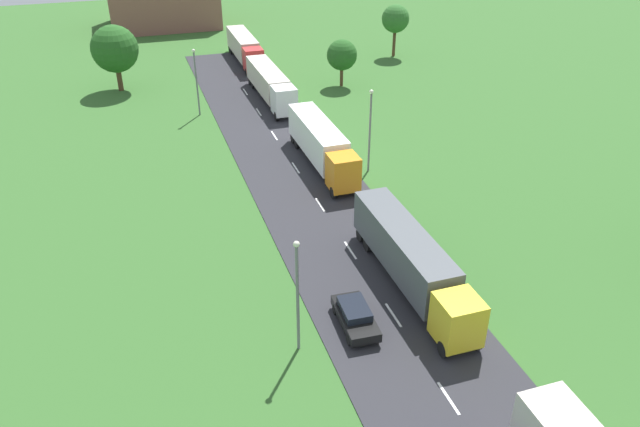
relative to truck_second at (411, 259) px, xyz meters
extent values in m
cube|color=#2B2B30|center=(-2.26, -10.30, -2.16)|extent=(10.00, 140.00, 0.06)
cube|color=white|center=(-2.26, -9.88, -2.13)|extent=(0.16, 2.40, 0.01)
cube|color=white|center=(-2.26, -2.62, -2.13)|extent=(0.16, 2.40, 0.01)
cube|color=white|center=(-2.26, 5.16, -2.13)|extent=(0.16, 2.40, 0.01)
cube|color=white|center=(-2.26, 12.34, -2.13)|extent=(0.16, 2.40, 0.01)
cube|color=white|center=(-2.26, 19.68, -2.13)|extent=(0.16, 2.40, 0.01)
cube|color=white|center=(-2.26, 27.68, -2.13)|extent=(0.16, 2.40, 0.01)
cube|color=white|center=(-2.26, 34.77, -2.13)|extent=(0.16, 2.40, 0.01)
cube|color=white|center=(-2.26, 41.99, -2.13)|extent=(0.16, 2.40, 0.01)
cube|color=yellow|center=(0.04, -6.25, -0.21)|extent=(2.46, 2.50, 2.85)
cube|color=black|center=(0.05, -7.44, 0.30)|extent=(2.10, 0.11, 1.25)
cube|color=#4C5156|center=(-0.01, 1.22, 0.12)|extent=(2.58, 11.77, 2.91)
cube|color=black|center=(-0.01, 1.22, -1.53)|extent=(0.98, 11.17, 0.24)
cylinder|color=black|center=(1.10, -6.87, -1.63)|extent=(0.36, 1.00, 1.00)
cylinder|color=black|center=(-1.00, -6.88, -1.63)|extent=(0.36, 1.00, 1.00)
cylinder|color=black|center=(1.02, 4.75, -1.63)|extent=(0.36, 1.00, 1.00)
cylinder|color=black|center=(-1.08, 4.74, -1.63)|extent=(0.36, 1.00, 1.00)
cylinder|color=black|center=(1.01, 6.16, -1.63)|extent=(0.36, 1.00, 1.00)
cylinder|color=black|center=(-1.09, 6.15, -1.63)|extent=(0.36, 1.00, 1.00)
cube|color=orange|center=(0.23, 13.74, -0.16)|extent=(2.45, 2.40, 2.94)
cube|color=black|center=(0.24, 12.60, 0.37)|extent=(2.10, 0.11, 1.29)
cube|color=white|center=(0.19, 20.73, 0.17)|extent=(2.56, 10.91, 3.00)
cube|color=black|center=(0.19, 20.73, -1.53)|extent=(0.96, 10.36, 0.24)
cylinder|color=black|center=(1.29, 13.15, -1.63)|extent=(0.36, 1.00, 1.00)
cylinder|color=black|center=(-0.81, 13.13, -1.63)|extent=(0.36, 1.00, 1.00)
cylinder|color=black|center=(1.22, 24.00, -1.63)|extent=(0.36, 1.00, 1.00)
cylinder|color=black|center=(-0.88, 23.99, -1.63)|extent=(0.36, 1.00, 1.00)
cylinder|color=black|center=(1.22, 25.31, -1.63)|extent=(0.36, 1.00, 1.00)
cylinder|color=black|center=(-0.88, 25.30, -1.63)|extent=(0.36, 1.00, 1.00)
cube|color=white|center=(0.08, 32.28, -0.16)|extent=(2.46, 2.58, 2.94)
cube|color=black|center=(0.09, 31.06, 0.37)|extent=(2.10, 0.12, 1.29)
cube|color=beige|center=(0.00, 39.60, -0.01)|extent=(2.61, 11.40, 2.65)
cube|color=black|center=(0.00, 39.60, -1.53)|extent=(1.01, 10.82, 0.24)
cylinder|color=black|center=(1.13, 31.65, -1.63)|extent=(0.36, 1.00, 1.00)
cylinder|color=black|center=(-0.97, 31.63, -1.63)|extent=(0.36, 1.00, 1.00)
cylinder|color=black|center=(1.02, 43.02, -1.63)|extent=(0.36, 1.00, 1.00)
cylinder|color=black|center=(-1.08, 43.00, -1.63)|extent=(0.36, 1.00, 1.00)
cylinder|color=black|center=(1.01, 44.39, -1.63)|extent=(0.36, 1.00, 1.00)
cylinder|color=black|center=(-1.09, 44.37, -1.63)|extent=(0.36, 1.00, 1.00)
cube|color=red|center=(0.35, 48.65, -0.21)|extent=(2.45, 2.36, 2.85)
cube|color=black|center=(0.34, 47.54, 0.30)|extent=(2.10, 0.11, 1.25)
cube|color=beige|center=(0.39, 55.59, 0.05)|extent=(2.56, 10.85, 2.76)
cube|color=black|center=(0.39, 55.59, -1.53)|extent=(0.96, 10.30, 0.24)
cylinder|color=black|center=(1.39, 48.06, -1.63)|extent=(0.36, 1.00, 1.00)
cylinder|color=black|center=(-0.71, 48.07, -1.63)|extent=(0.36, 1.00, 1.00)
cylinder|color=black|center=(1.45, 58.84, -1.63)|extent=(0.36, 1.00, 1.00)
cylinder|color=black|center=(-0.65, 58.85, -1.63)|extent=(0.36, 1.00, 1.00)
cylinder|color=black|center=(1.46, 60.14, -1.63)|extent=(0.36, 1.00, 1.00)
cylinder|color=black|center=(-0.64, 60.15, -1.63)|extent=(0.36, 1.00, 1.00)
cube|color=black|center=(-4.92, -2.84, -1.51)|extent=(2.10, 4.44, 0.61)
cube|color=black|center=(-4.91, -2.62, -0.96)|extent=(1.71, 2.51, 0.48)
cylinder|color=black|center=(-4.14, -4.36, -1.81)|extent=(0.25, 0.65, 0.64)
cylinder|color=black|center=(-5.83, -4.28, -1.81)|extent=(0.25, 0.65, 0.64)
cylinder|color=black|center=(-4.00, -1.40, -1.81)|extent=(0.25, 0.65, 0.64)
cylinder|color=black|center=(-5.69, -1.32, -1.81)|extent=(0.25, 0.65, 0.64)
cylinder|color=slate|center=(-8.75, -3.60, 1.39)|extent=(0.18, 0.18, 7.16)
sphere|color=silver|center=(-8.75, -3.60, 5.08)|extent=(0.36, 0.36, 0.36)
cylinder|color=slate|center=(3.95, 17.18, 1.52)|extent=(0.18, 0.18, 7.42)
sphere|color=silver|center=(3.95, 17.18, 5.34)|extent=(0.36, 0.36, 0.36)
cylinder|color=slate|center=(-8.66, 36.10, 1.34)|extent=(0.18, 0.18, 7.07)
sphere|color=silver|center=(-8.66, 36.10, 4.99)|extent=(0.36, 0.36, 0.36)
cylinder|color=#513823|center=(9.72, 40.67, -0.93)|extent=(0.40, 0.40, 2.51)
sphere|color=#23561E|center=(9.72, 40.67, 1.72)|extent=(3.72, 3.72, 3.72)
cylinder|color=#513823|center=(-16.63, 47.47, -0.68)|extent=(0.62, 0.62, 3.02)
sphere|color=#23561E|center=(-16.63, 47.47, 2.92)|extent=(5.58, 5.58, 5.58)
cylinder|color=#513823|center=(21.34, 50.97, -0.29)|extent=(0.44, 0.44, 3.81)
sphere|color=#2D6628|center=(21.34, 50.97, 3.06)|extent=(3.85, 3.85, 3.85)
camera|label=1|loc=(-16.11, -30.39, 23.03)|focal=34.95mm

